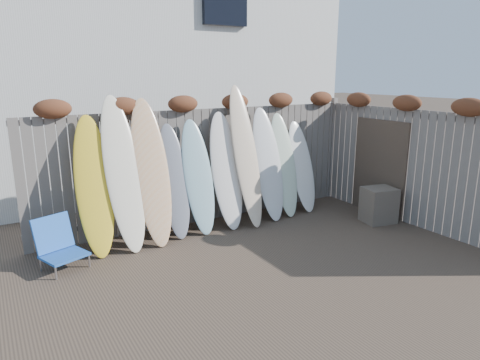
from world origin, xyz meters
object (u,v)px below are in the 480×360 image
wooden_crate (379,205)px  surfboard_0 (94,186)px  lattice_panel (379,167)px  beach_chair (59,244)px

wooden_crate → surfboard_0: size_ratio=0.30×
wooden_crate → lattice_panel: size_ratio=0.35×
beach_chair → lattice_panel: 5.62m
beach_chair → wooden_crate: 5.28m
wooden_crate → beach_chair: bearing=169.2°
beach_chair → surfboard_0: surfboard_0 is taller
beach_chair → lattice_panel: lattice_panel is taller
beach_chair → surfboard_0: size_ratio=0.34×
wooden_crate → surfboard_0: (-4.60, 1.26, 0.70)m
wooden_crate → lattice_panel: bearing=44.8°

